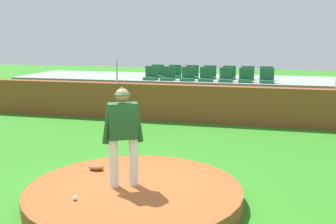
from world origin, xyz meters
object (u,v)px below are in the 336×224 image
object	(u,v)px
baseball	(75,198)
stadium_chair_0	(151,75)
stadium_chair_12	(247,75)
stadium_chair_2	(188,76)
stadium_chair_13	(266,76)
stadium_chair_6	(267,78)
pitcher	(123,129)
stadium_chair_5	(246,78)
fielding_glove	(96,167)
stadium_chair_3	(206,77)
stadium_chair_11	(229,75)
stadium_chair_10	(210,75)
stadium_chair_4	(226,77)
stadium_chair_7	(157,73)
stadium_chair_1	(168,76)
stadium_chair_8	(175,74)
stadium_chair_9	(192,74)

from	to	relation	value
baseball	stadium_chair_0	world-z (taller)	stadium_chair_0
stadium_chair_12	stadium_chair_2	bearing A→B (deg)	22.97
stadium_chair_12	stadium_chair_13	bearing A→B (deg)	-178.39
stadium_chair_6	stadium_chair_12	distance (m)	1.14
pitcher	stadium_chair_2	world-z (taller)	pitcher
pitcher	stadium_chair_6	distance (m)	8.36
stadium_chair_0	stadium_chair_5	world-z (taller)	same
fielding_glove	stadium_chair_3	world-z (taller)	stadium_chair_3
stadium_chair_3	stadium_chair_12	world-z (taller)	same
stadium_chair_6	pitcher	bearing A→B (deg)	73.93
stadium_chair_5	stadium_chair_11	xyz separation A→B (m)	(-0.68, 0.90, 0.00)
stadium_chair_5	stadium_chair_3	bearing A→B (deg)	-0.36
stadium_chair_0	stadium_chair_11	size ratio (longest dim) A/B	1.00
stadium_chair_12	stadium_chair_10	bearing A→B (deg)	-0.15
stadium_chair_4	stadium_chair_3	bearing A→B (deg)	-0.59
stadium_chair_3	stadium_chair_13	xyz separation A→B (m)	(2.11, 0.88, 0.00)
stadium_chair_11	stadium_chair_5	bearing A→B (deg)	126.84
baseball	stadium_chair_10	distance (m)	9.81
stadium_chair_7	stadium_chair_12	world-z (taller)	same
stadium_chair_0	stadium_chair_10	bearing A→B (deg)	-156.84
stadium_chair_1	stadium_chair_4	xyz separation A→B (m)	(2.13, 0.00, 0.00)
stadium_chair_7	stadium_chair_8	xyz separation A→B (m)	(0.71, 0.01, 0.00)
stadium_chair_13	stadium_chair_12	bearing A→B (deg)	1.61
baseball	stadium_chair_12	distance (m)	10.01
stadium_chair_12	fielding_glove	bearing A→B (deg)	73.63
stadium_chair_2	stadium_chair_11	size ratio (longest dim) A/B	1.00
stadium_chair_0	stadium_chair_1	bearing A→B (deg)	-179.42
stadium_chair_2	stadium_chair_3	world-z (taller)	same
stadium_chair_5	stadium_chair_9	world-z (taller)	same
fielding_glove	stadium_chair_13	size ratio (longest dim) A/B	0.60
stadium_chair_0	stadium_chair_4	size ratio (longest dim) A/B	1.00
stadium_chair_9	stadium_chair_10	xyz separation A→B (m)	(0.69, -0.04, 0.00)
baseball	stadium_chair_0	bearing A→B (deg)	98.73
baseball	stadium_chair_2	distance (m)	8.90
stadium_chair_2	stadium_chair_8	distance (m)	1.14
fielding_glove	stadium_chair_6	xyz separation A→B (m)	(3.14, 7.38, 1.11)
stadium_chair_5	stadium_chair_10	world-z (taller)	same
fielding_glove	stadium_chair_2	distance (m)	7.46
stadium_chair_1	stadium_chair_7	distance (m)	1.10
stadium_chair_3	stadium_chair_11	size ratio (longest dim) A/B	1.00
stadium_chair_0	stadium_chair_13	bearing A→B (deg)	-167.85
stadium_chair_2	stadium_chair_13	bearing A→B (deg)	-161.92
stadium_chair_3	stadium_chair_13	distance (m)	2.29
stadium_chair_4	stadium_chair_5	distance (m)	0.70
fielding_glove	stadium_chair_5	xyz separation A→B (m)	(2.41, 7.38, 1.11)
baseball	stadium_chair_13	bearing A→B (deg)	73.82
fielding_glove	stadium_chair_12	bearing A→B (deg)	71.56
stadium_chair_1	stadium_chair_10	distance (m)	1.66
baseball	stadium_chair_10	world-z (taller)	stadium_chair_10
baseball	stadium_chair_8	world-z (taller)	stadium_chair_8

